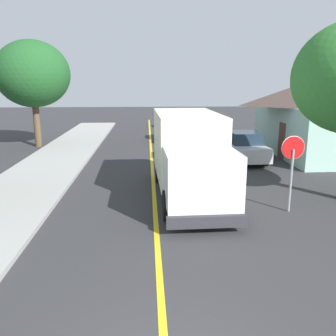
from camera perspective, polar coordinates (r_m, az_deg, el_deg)
centre_line_yellow at (r=14.68m, az=-2.29°, el=-3.74°), size 0.16×56.00×0.01m
box_truck at (r=13.82m, az=3.38°, el=2.68°), size 2.59×7.24×3.20m
parked_car_near at (r=19.98m, az=3.88°, el=3.27°), size 1.86×4.42×1.67m
parked_car_mid at (r=27.21m, az=1.11°, el=6.09°), size 1.80×4.40×1.67m
parked_car_far at (r=34.32m, az=1.20°, el=7.68°), size 2.00×4.48×1.67m
parked_van_across at (r=20.58m, az=12.03°, el=3.31°), size 1.97×4.47×1.67m
stop_sign at (r=12.69m, az=19.34°, el=1.34°), size 0.80×0.10×2.65m
street_tree_down_block at (r=25.97m, az=-20.90°, el=13.89°), size 4.88×4.88×7.08m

